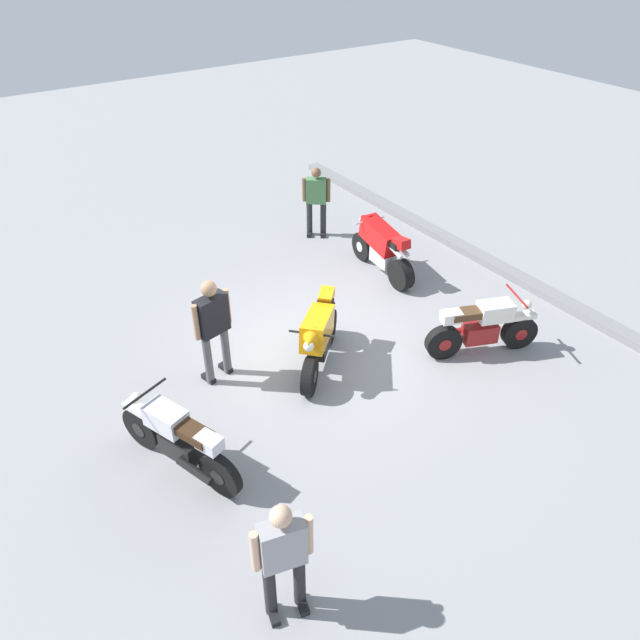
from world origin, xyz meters
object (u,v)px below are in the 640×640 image
Objects in this scene: motorcycle_orange_sportbike at (319,336)px; person_in_gray_shirt at (283,555)px; motorcycle_silver_cruiser at (178,440)px; motorcycle_cream_vintage at (483,328)px; motorcycle_red_sportbike at (382,247)px; person_in_green_shirt at (316,198)px; person_in_black_shirt at (213,324)px.

motorcycle_orange_sportbike is 0.94× the size of person_in_gray_shirt.
person_in_gray_shirt is (2.42, 0.13, 0.41)m from motorcycle_silver_cruiser.
motorcycle_orange_sportbike reaches higher than motorcycle_cream_vintage.
motorcycle_red_sportbike reaches higher than motorcycle_cream_vintage.
motorcycle_silver_cruiser is at bearing -28.01° from motorcycle_orange_sportbike.
motorcycle_orange_sportbike is 2.83m from motorcycle_silver_cruiser.
person_in_black_shirt is at bearing -13.60° from person_in_green_shirt.
person_in_black_shirt reaches higher than person_in_green_shirt.
motorcycle_orange_sportbike is at bearing 154.83° from person_in_gray_shirt.
person_in_black_shirt is (1.11, -4.18, 0.44)m from motorcycle_red_sportbike.
person_in_green_shirt is at bearing -69.72° from motorcycle_silver_cruiser.
motorcycle_red_sportbike is 7.25m from person_in_gray_shirt.
motorcycle_silver_cruiser is 2.46m from person_in_gray_shirt.
person_in_green_shirt is at bearing -64.15° from person_in_black_shirt.
motorcycle_cream_vintage is 4.36m from person_in_black_shirt.
motorcycle_red_sportbike is at bearing 146.92° from person_in_gray_shirt.
motorcycle_silver_cruiser is 1.95m from person_in_black_shirt.
motorcycle_red_sportbike is 0.98× the size of motorcycle_silver_cruiser.
motorcycle_red_sportbike is 1.24× the size of person_in_green_shirt.
motorcycle_silver_cruiser is 1.12× the size of person_in_black_shirt.
person_in_green_shirt is at bearing 7.90° from motorcycle_red_sportbike.
person_in_black_shirt reaches higher than motorcycle_red_sportbike.
motorcycle_silver_cruiser is at bearing -162.97° from person_in_gray_shirt.
motorcycle_red_sportbike is at bearing 106.76° from motorcycle_cream_vintage.
person_in_green_shirt is (-2.14, -0.13, 0.29)m from motorcycle_red_sportbike.
person_in_gray_shirt reaches higher than motorcycle_orange_sportbike.
motorcycle_silver_cruiser is at bearing 119.39° from motorcycle_red_sportbike.
person_in_gray_shirt is (1.97, -5.01, 0.44)m from motorcycle_cream_vintage.
motorcycle_red_sportbike reaches higher than motorcycle_silver_cruiser.
motorcycle_red_sportbike is 2.16m from person_in_green_shirt.
person_in_gray_shirt is (3.19, -2.59, 0.34)m from motorcycle_orange_sportbike.
motorcycle_orange_sportbike reaches higher than motorcycle_silver_cruiser.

